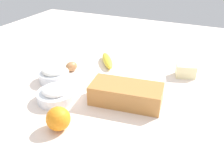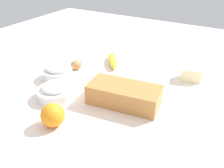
% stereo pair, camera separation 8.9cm
% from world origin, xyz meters
% --- Properties ---
extents(ground_plane, '(2.40, 2.40, 0.02)m').
position_xyz_m(ground_plane, '(0.00, 0.00, -0.01)').
color(ground_plane, beige).
extents(loaf_pan, '(0.29, 0.16, 0.08)m').
position_xyz_m(loaf_pan, '(0.08, -0.05, 0.04)').
color(loaf_pan, '#B77A3D').
rests_on(loaf_pan, ground_plane).
extents(flour_bowl, '(0.14, 0.14, 0.07)m').
position_xyz_m(flour_bowl, '(-0.29, -0.02, 0.03)').
color(flour_bowl, white).
rests_on(flour_bowl, ground_plane).
extents(sugar_bowl, '(0.15, 0.15, 0.07)m').
position_xyz_m(sugar_bowl, '(-0.18, -0.15, 0.03)').
color(sugar_bowl, white).
rests_on(sugar_bowl, ground_plane).
extents(banana, '(0.14, 0.18, 0.04)m').
position_xyz_m(banana, '(-0.14, 0.25, 0.02)').
color(banana, yellow).
rests_on(banana, ground_plane).
extents(orange_fruit, '(0.08, 0.08, 0.08)m').
position_xyz_m(orange_fruit, '(-0.07, -0.29, 0.04)').
color(orange_fruit, orange).
rests_on(orange_fruit, ground_plane).
extents(butter_block, '(0.10, 0.09, 0.06)m').
position_xyz_m(butter_block, '(0.26, 0.28, 0.03)').
color(butter_block, '#F4EDB2').
rests_on(butter_block, ground_plane).
extents(egg_near_butter, '(0.07, 0.07, 0.05)m').
position_xyz_m(egg_near_butter, '(-0.27, 0.10, 0.02)').
color(egg_near_butter, '#AC7446').
rests_on(egg_near_butter, ground_plane).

